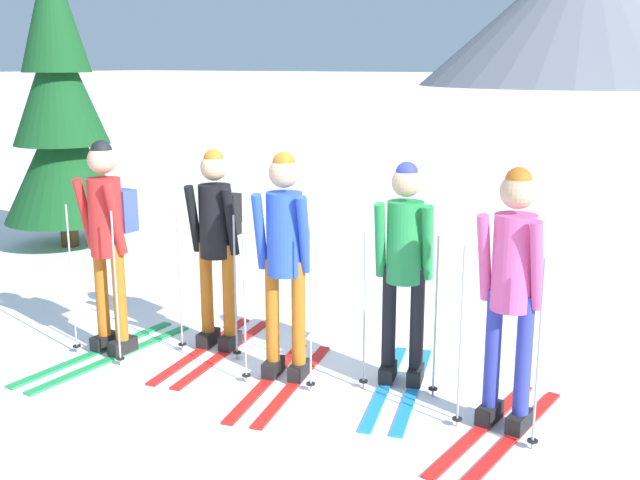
% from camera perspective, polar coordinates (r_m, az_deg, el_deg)
% --- Properties ---
extents(ground_plane, '(400.00, 400.00, 0.00)m').
position_cam_1_polar(ground_plane, '(6.34, -3.54, -9.79)').
color(ground_plane, white).
extents(skier_in_red, '(0.61, 1.78, 1.86)m').
position_cam_1_polar(skier_in_red, '(6.64, -15.73, 0.42)').
color(skier_in_red, green).
rests_on(skier_in_red, ground).
extents(skier_in_black, '(0.62, 1.69, 1.77)m').
position_cam_1_polar(skier_in_black, '(6.58, -7.81, 0.16)').
color(skier_in_black, red).
rests_on(skier_in_black, ground).
extents(skier_in_blue, '(0.69, 1.63, 1.82)m').
position_cam_1_polar(skier_in_blue, '(5.86, -2.71, -1.20)').
color(skier_in_blue, red).
rests_on(skier_in_blue, ground).
extents(skier_in_green, '(0.76, 1.64, 1.76)m').
position_cam_1_polar(skier_in_green, '(5.81, 6.41, -1.57)').
color(skier_in_green, '#1E84D1').
rests_on(skier_in_green, ground).
extents(skier_in_pink, '(0.61, 1.66, 1.82)m').
position_cam_1_polar(skier_in_pink, '(5.19, 14.24, -3.52)').
color(skier_in_pink, red).
rests_on(skier_in_pink, ground).
extents(pine_tree_near, '(1.65, 1.65, 3.98)m').
position_cam_1_polar(pine_tree_near, '(10.78, -19.00, 9.03)').
color(pine_tree_near, '#51381E').
rests_on(pine_tree_near, ground).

